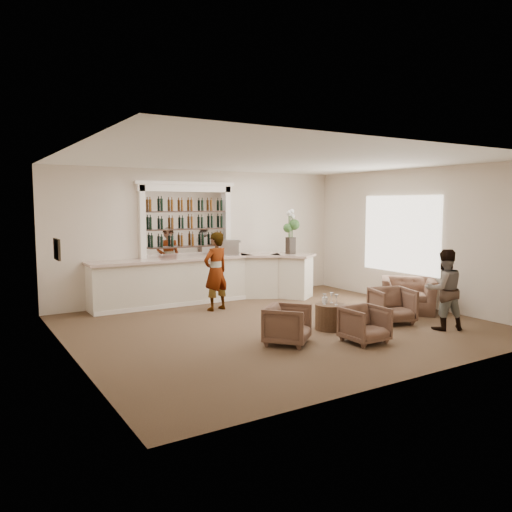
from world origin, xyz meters
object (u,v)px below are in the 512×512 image
Objects in this scene: armchair_right at (392,305)px; armchair_far at (408,295)px; bar_counter at (207,279)px; armchair_center at (365,324)px; espresso_machine at (229,247)px; armchair_left at (288,325)px; flower_vase at (291,229)px; sommelier at (216,271)px; guest at (444,290)px; cocktail_table at (330,317)px.

armchair_right is 1.24m from armchair_far.
bar_counter is 4.85m from armchair_center.
bar_counter is 1.01m from espresso_machine.
armchair_left is 0.65× the size of flower_vase.
bar_counter is 1.06m from sommelier.
guest is 1.36× the size of flower_vase.
flower_vase is (2.45, 0.47, 0.89)m from sommelier.
flower_vase is at bearing -12.78° from bar_counter.
cocktail_table is 0.50× the size of armchair_far.
armchair_far is 1.01× the size of flower_vase.
armchair_left reaches higher than cocktail_table.
sommelier reaches higher than armchair_far.
guest is at bearing -60.83° from bar_counter.
guest is 2.02m from armchair_center.
sommelier is at bearing -103.82° from bar_counter.
guest is 3.30m from armchair_left.
sommelier reaches higher than armchair_left.
bar_counter is 4.92× the size of flower_vase.
sommelier reaches higher than espresso_machine.
espresso_machine is (-0.20, 3.75, 1.09)m from cocktail_table.
sommelier is at bearing 104.93° from armchair_center.
armchair_far is 2.54× the size of espresso_machine.
armchair_center is 0.61× the size of armchair_far.
cocktail_table is at bearing 85.42° from armchair_center.
armchair_left is (-3.18, 0.77, -0.45)m from guest.
flower_vase is at bearing 67.26° from cocktail_table.
cocktail_table is 2.28m from guest.
armchair_left is 1.06× the size of armchair_center.
flower_vase reaches higher than armchair_center.
espresso_machine is (0.66, 0.02, 0.77)m from bar_counter.
armchair_left reaches higher than armchair_center.
armchair_center is at bearing 90.78° from sommelier.
flower_vase is (2.21, -0.50, 1.22)m from bar_counter.
guest is at bearing -83.19° from flower_vase.
sommelier is (-1.10, 2.76, 0.66)m from cocktail_table.
guest reaches higher than bar_counter.
flower_vase is (-0.52, 4.40, 1.01)m from guest.
guest is 2.21× the size of armchair_center.
armchair_right reaches higher than cocktail_table.
bar_counter reaches higher than armchair_right.
armchair_far reaches higher than armchair_center.
bar_counter is 5.62m from guest.
guest is 1.67m from armchair_far.
sommelier is 1.54× the size of armchair_far.
bar_counter is 8.01× the size of armchair_center.
flower_vase is at bearing 157.79° from armchair_far.
sommelier is at bearing 111.66° from cocktail_table.
espresso_machine reaches higher than armchair_far.
armchair_right is (1.53, 0.80, 0.04)m from armchair_center.
guest is at bearing -3.37° from armchair_center.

